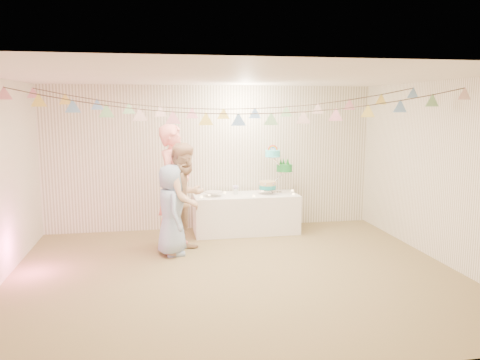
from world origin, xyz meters
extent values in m
plane|color=olive|center=(0.00, 0.00, 0.00)|extent=(6.00, 6.00, 0.00)
plane|color=silver|center=(0.00, 0.00, 2.60)|extent=(6.00, 6.00, 0.00)
plane|color=white|center=(0.00, 2.50, 1.30)|extent=(6.00, 6.00, 0.00)
plane|color=white|center=(0.00, -2.50, 1.30)|extent=(6.00, 6.00, 0.00)
plane|color=white|center=(3.00, 0.00, 1.30)|extent=(5.00, 5.00, 0.00)
cube|color=white|center=(0.53, 2.04, 0.34)|extent=(1.83, 0.73, 0.69)
cylinder|color=white|center=(-0.05, 1.99, 0.76)|extent=(0.32, 0.32, 0.02)
imported|color=#FF8D85|center=(-0.74, 1.44, 0.98)|extent=(0.75, 0.85, 1.96)
imported|color=tan|center=(-0.59, 1.11, 0.85)|extent=(1.02, 1.04, 1.69)
imported|color=#91AACE|center=(-0.81, 1.01, 0.69)|extent=(0.50, 0.71, 1.38)
cylinder|color=#FFD88C|center=(-0.27, 1.89, 0.70)|extent=(0.04, 0.04, 0.03)
cylinder|color=#FFD88C|center=(0.18, 2.22, 0.70)|extent=(0.04, 0.04, 0.03)
cylinder|color=#FFD88C|center=(0.63, 1.82, 0.70)|extent=(0.04, 0.04, 0.03)
cylinder|color=#FFD88C|center=(0.88, 2.26, 0.70)|extent=(0.04, 0.04, 0.03)
cylinder|color=#FFD88C|center=(1.35, 1.86, 0.70)|extent=(0.04, 0.04, 0.03)
cylinder|color=#FFD88C|center=(1.43, 2.19, 0.70)|extent=(0.04, 0.04, 0.03)
cylinder|color=#FFD88C|center=(-0.12, 2.05, 0.70)|extent=(0.04, 0.04, 0.03)
camera|label=1|loc=(-1.03, -5.94, 2.24)|focal=35.00mm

